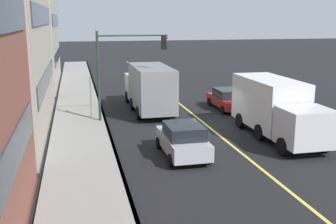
{
  "coord_description": "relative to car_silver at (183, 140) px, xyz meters",
  "views": [
    {
      "loc": [
        -23.51,
        7.83,
        6.52
      ],
      "look_at": [
        -1.55,
        2.85,
        1.37
      ],
      "focal_mm": 43.78,
      "sensor_mm": 36.0,
      "label": 1
    }
  ],
  "objects": [
    {
      "name": "ground",
      "position": [
        5.26,
        -2.96,
        -0.83
      ],
      "size": [
        200.0,
        200.0,
        0.0
      ],
      "primitive_type": "plane",
      "color": "black"
    },
    {
      "name": "sidewalk_slab",
      "position": [
        5.26,
        4.75,
        -0.76
      ],
      "size": [
        80.0,
        3.33,
        0.15
      ],
      "primitive_type": "cube",
      "color": "gray",
      "rests_on": "ground"
    },
    {
      "name": "curb_edge",
      "position": [
        5.26,
        3.17,
        -0.76
      ],
      "size": [
        80.0,
        0.16,
        0.15
      ],
      "primitive_type": "cube",
      "color": "slate",
      "rests_on": "ground"
    },
    {
      "name": "lane_stripe_center",
      "position": [
        5.26,
        -2.96,
        -0.83
      ],
      "size": [
        80.0,
        0.16,
        0.01
      ],
      "primitive_type": "cube",
      "color": "#D8CC4C",
      "rests_on": "ground"
    },
    {
      "name": "car_silver",
      "position": [
        0.0,
        0.0,
        0.0
      ],
      "size": [
        4.16,
        1.99,
        1.64
      ],
      "color": "#A8AAB2",
      "rests_on": "ground"
    },
    {
      "name": "car_red",
      "position": [
        9.49,
        -5.98,
        -0.07
      ],
      "size": [
        4.44,
        2.13,
        1.49
      ],
      "color": "red",
      "rests_on": "ground"
    },
    {
      "name": "truck_gray",
      "position": [
        10.11,
        -0.19,
        0.91
      ],
      "size": [
        8.48,
        2.58,
        3.32
      ],
      "color": "silver",
      "rests_on": "ground"
    },
    {
      "name": "truck_white",
      "position": [
        2.15,
        -5.9,
        0.85
      ],
      "size": [
        7.78,
        2.54,
        3.18
      ],
      "color": "silver",
      "rests_on": "ground"
    },
    {
      "name": "traffic_light_mast",
      "position": [
        7.55,
        1.76,
        3.16
      ],
      "size": [
        0.28,
        4.54,
        5.79
      ],
      "color": "#1E3823",
      "rests_on": "ground"
    },
    {
      "name": "street_sign_post",
      "position": [
        8.45,
        3.99,
        0.85
      ],
      "size": [
        0.6,
        0.08,
        2.85
      ],
      "color": "slate",
      "rests_on": "ground"
    }
  ]
}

